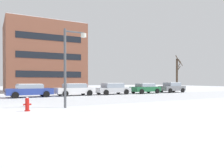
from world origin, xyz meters
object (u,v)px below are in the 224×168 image
(parked_car_gray, at_px, (172,87))
(street_lamp, at_px, (69,59))
(parked_car_blue, at_px, (30,90))
(parked_car_white, at_px, (75,89))
(parked_car_silver, at_px, (113,89))
(fire_hydrant, at_px, (27,104))
(parked_car_green, at_px, (145,88))

(parked_car_gray, bearing_deg, street_lamp, -150.84)
(street_lamp, distance_m, parked_car_blue, 10.82)
(parked_car_blue, xyz_separation_m, parked_car_white, (4.92, 0.13, 0.00))
(parked_car_white, bearing_deg, parked_car_gray, -0.72)
(parked_car_white, xyz_separation_m, parked_car_silver, (4.92, -0.07, 0.00))
(fire_hydrant, xyz_separation_m, parked_car_silver, (11.53, 11.03, 0.32))
(street_lamp, xyz_separation_m, parked_car_gray, (18.76, 10.46, -2.33))
(parked_car_green, height_order, parked_car_gray, parked_car_gray)
(parked_car_white, bearing_deg, parked_car_silver, -0.87)
(fire_hydrant, bearing_deg, street_lamp, 9.87)
(fire_hydrant, height_order, street_lamp, street_lamp)
(parked_car_gray, bearing_deg, parked_car_green, -178.83)
(parked_car_silver, bearing_deg, street_lamp, -130.15)
(fire_hydrant, bearing_deg, parked_car_silver, 43.73)
(parked_car_white, height_order, parked_car_green, parked_car_white)
(parked_car_white, distance_m, parked_car_green, 9.84)
(parked_car_silver, bearing_deg, parked_car_white, 179.13)
(parked_car_blue, xyz_separation_m, parked_car_green, (14.75, -0.15, -0.01))
(parked_car_silver, bearing_deg, parked_car_green, -2.46)
(fire_hydrant, height_order, parked_car_blue, parked_car_blue)
(street_lamp, bearing_deg, parked_car_blue, 94.96)
(parked_car_blue, height_order, parked_car_silver, parked_car_silver)
(street_lamp, relative_size, parked_car_white, 1.11)
(parked_car_white, xyz_separation_m, parked_car_green, (9.84, -0.29, -0.01))
(parked_car_blue, bearing_deg, parked_car_gray, -0.16)
(parked_car_silver, height_order, parked_car_green, parked_car_silver)
(parked_car_blue, xyz_separation_m, parked_car_gray, (19.67, -0.05, 0.04))
(parked_car_blue, height_order, parked_car_gray, parked_car_gray)
(fire_hydrant, xyz_separation_m, parked_car_green, (16.45, 10.82, 0.30))
(fire_hydrant, bearing_deg, parked_car_green, 33.33)
(parked_car_silver, height_order, parked_car_gray, parked_car_gray)
(street_lamp, bearing_deg, parked_car_silver, 49.85)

